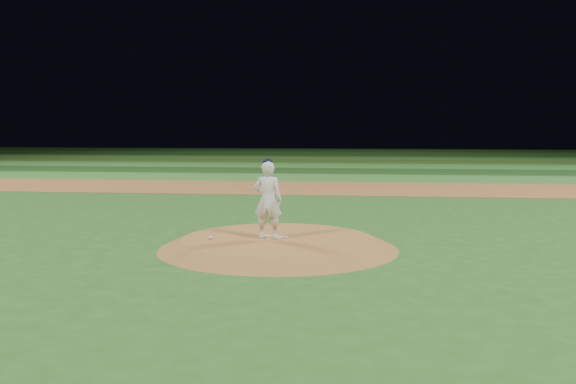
# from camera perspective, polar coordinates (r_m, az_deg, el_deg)

# --- Properties ---
(ground) EXTENTS (120.00, 120.00, 0.00)m
(ground) POSITION_cam_1_polar(r_m,az_deg,el_deg) (14.81, -0.88, -5.05)
(ground) COLOR #265B1D
(ground) RESTS_ON ground
(infield_dirt_band) EXTENTS (70.00, 6.00, 0.02)m
(infield_dirt_band) POSITION_cam_1_polar(r_m,az_deg,el_deg) (28.61, 2.74, 0.36)
(infield_dirt_band) COLOR #985D2F
(infield_dirt_band) RESTS_ON ground
(outfield_stripe_0) EXTENTS (70.00, 5.00, 0.02)m
(outfield_stripe_0) POSITION_cam_1_polar(r_m,az_deg,el_deg) (34.08, 3.35, 1.27)
(outfield_stripe_0) COLOR #35772B
(outfield_stripe_0) RESTS_ON ground
(outfield_stripe_1) EXTENTS (70.00, 5.00, 0.02)m
(outfield_stripe_1) POSITION_cam_1_polar(r_m,az_deg,el_deg) (39.06, 3.76, 1.88)
(outfield_stripe_1) COLOR #194215
(outfield_stripe_1) RESTS_ON ground
(outfield_stripe_2) EXTENTS (70.00, 5.00, 0.02)m
(outfield_stripe_2) POSITION_cam_1_polar(r_m,az_deg,el_deg) (44.04, 4.08, 2.35)
(outfield_stripe_2) COLOR #33772B
(outfield_stripe_2) RESTS_ON ground
(outfield_stripe_3) EXTENTS (70.00, 5.00, 0.02)m
(outfield_stripe_3) POSITION_cam_1_polar(r_m,az_deg,el_deg) (49.03, 4.33, 2.72)
(outfield_stripe_3) COLOR #274F19
(outfield_stripe_3) RESTS_ON ground
(outfield_stripe_4) EXTENTS (70.00, 5.00, 0.02)m
(outfield_stripe_4) POSITION_cam_1_polar(r_m,az_deg,el_deg) (54.02, 4.54, 3.03)
(outfield_stripe_4) COLOR #366625
(outfield_stripe_4) RESTS_ON ground
(outfield_stripe_5) EXTENTS (70.00, 5.00, 0.02)m
(outfield_stripe_5) POSITION_cam_1_polar(r_m,az_deg,el_deg) (59.01, 4.71, 3.29)
(outfield_stripe_5) COLOR #1A4B18
(outfield_stripe_5) RESTS_ON ground
(pitchers_mound) EXTENTS (5.50, 5.50, 0.25)m
(pitchers_mound) POSITION_cam_1_polar(r_m,az_deg,el_deg) (14.79, -0.89, -4.58)
(pitchers_mound) COLOR #A06831
(pitchers_mound) RESTS_ON ground
(pitching_rubber) EXTENTS (0.61, 0.28, 0.03)m
(pitching_rubber) POSITION_cam_1_polar(r_m,az_deg,el_deg) (14.84, -1.15, -3.99)
(pitching_rubber) COLOR silver
(pitching_rubber) RESTS_ON pitchers_mound
(rosin_bag) EXTENTS (0.11, 0.11, 0.06)m
(rosin_bag) POSITION_cam_1_polar(r_m,az_deg,el_deg) (14.72, -6.91, -4.05)
(rosin_bag) COLOR silver
(rosin_bag) RESTS_ON pitchers_mound
(pitcher_on_mound) EXTENTS (0.68, 0.47, 1.83)m
(pitcher_on_mound) POSITION_cam_1_polar(r_m,az_deg,el_deg) (14.51, -1.80, -0.68)
(pitcher_on_mound) COLOR white
(pitcher_on_mound) RESTS_ON pitchers_mound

